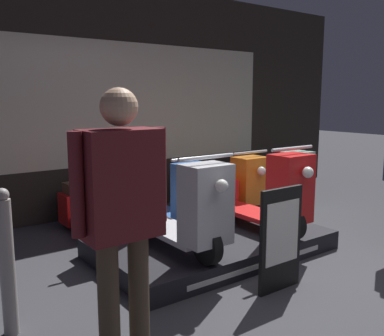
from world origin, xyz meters
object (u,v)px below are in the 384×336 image
price_sign_board (281,239)px  scooter_backrow_3 (269,181)px  scooter_backrow_0 (100,209)px  scooter_display_right (253,194)px  scooter_backrow_1 (167,198)px  street_bollard (7,263)px  scooter_display_left (172,209)px  scooter_backrow_2 (223,189)px  person_left_browsing (122,205)px

price_sign_board → scooter_backrow_3: bearing=45.6°
scooter_backrow_0 → scooter_backrow_3: bearing=0.0°
scooter_backrow_3 → scooter_display_right: bearing=-142.1°
scooter_backrow_1 → street_bollard: bearing=-146.7°
street_bollard → scooter_backrow_3: bearing=19.9°
scooter_display_left → price_sign_board: scooter_display_left is taller
price_sign_board → street_bollard: bearing=163.0°
scooter_backrow_2 → scooter_backrow_3: bearing=0.0°
scooter_display_right → scooter_backrow_1: (-0.41, 1.11, -0.19)m
scooter_display_right → scooter_backrow_3: size_ratio=1.00×
street_bollard → scooter_backrow_1: bearing=33.3°
scooter_display_right → scooter_backrow_2: size_ratio=1.00×
scooter_display_right → person_left_browsing: size_ratio=0.96×
scooter_backrow_1 → scooter_backrow_2: size_ratio=1.00×
scooter_backrow_1 → street_bollard: (-2.26, -1.49, 0.14)m
scooter_display_left → person_left_browsing: 1.62m
price_sign_board → scooter_display_right: bearing=57.3°
scooter_display_left → price_sign_board: size_ratio=1.82×
scooter_display_left → person_left_browsing: size_ratio=0.96×
scooter_display_left → person_left_browsing: bearing=-134.3°
scooter_display_right → scooter_backrow_0: bearing=140.1°
scooter_backrow_1 → price_sign_board: 2.12m
scooter_backrow_3 → scooter_backrow_0: bearing=180.0°
scooter_backrow_0 → price_sign_board: 2.22m
scooter_backrow_0 → price_sign_board: size_ratio=1.82×
scooter_display_left → scooter_backrow_3: scooter_display_left is taller
scooter_backrow_3 → street_bollard: 4.36m
scooter_display_left → person_left_browsing: (-1.09, -1.12, 0.44)m
scooter_display_left → scooter_backrow_1: (0.67, 1.11, -0.19)m
scooter_display_right → scooter_backrow_1: bearing=110.3°
scooter_display_left → street_bollard: scooter_display_left is taller
price_sign_board → street_bollard: size_ratio=0.86×
scooter_backrow_2 → scooter_backrow_3: size_ratio=1.00×
scooter_display_left → scooter_display_right: (1.08, 0.00, 0.00)m
scooter_backrow_0 → scooter_backrow_1: 0.92m
person_left_browsing → street_bollard: bearing=123.7°
scooter_backrow_0 → street_bollard: (-1.34, -1.49, 0.14)m
scooter_backrow_0 → scooter_backrow_2: (1.84, 0.00, 0.00)m
scooter_backrow_1 → street_bollard: 2.71m
scooter_display_right → scooter_backrow_3: (1.43, 1.11, -0.19)m
scooter_backrow_2 → scooter_backrow_3: 0.92m
scooter_backrow_2 → price_sign_board: scooter_backrow_2 is taller
person_left_browsing → street_bollard: 1.02m
scooter_display_left → scooter_backrow_2: (1.59, 1.11, -0.19)m
scooter_backrow_0 → person_left_browsing: bearing=-110.6°
scooter_display_left → street_bollard: bearing=-166.9°
scooter_backrow_0 → scooter_backrow_1: bearing=0.0°
scooter_backrow_1 → price_sign_board: scooter_backrow_1 is taller
scooter_backrow_1 → price_sign_board: (-0.22, -2.11, 0.08)m
scooter_display_right → street_bollard: scooter_display_right is taller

